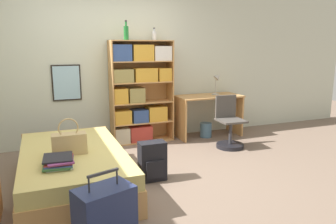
{
  "coord_description": "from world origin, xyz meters",
  "views": [
    {
      "loc": [
        -0.98,
        -3.65,
        1.6
      ],
      "look_at": [
        0.53,
        0.2,
        0.75
      ],
      "focal_mm": 35.0,
      "sensor_mm": 36.0,
      "label": 1
    }
  ],
  "objects_px": {
    "bed": "(73,169)",
    "book_stack_on_bed": "(59,161)",
    "waste_bin": "(206,130)",
    "handbag": "(69,143)",
    "suitcase": "(105,221)",
    "bottle_green": "(126,32)",
    "desk": "(208,108)",
    "bookcase": "(139,91)",
    "bottle_brown": "(154,35)",
    "backpack": "(152,161)",
    "desk_chair": "(229,131)",
    "desk_lamp": "(217,80)"
  },
  "relations": [
    {
      "from": "bed",
      "to": "desk",
      "type": "height_order",
      "value": "desk"
    },
    {
      "from": "book_stack_on_bed",
      "to": "bottle_green",
      "type": "distance_m",
      "value": 2.57
    },
    {
      "from": "desk",
      "to": "bottle_brown",
      "type": "bearing_deg",
      "value": 170.33
    },
    {
      "from": "desk",
      "to": "desk_lamp",
      "type": "distance_m",
      "value": 0.52
    },
    {
      "from": "bed",
      "to": "waste_bin",
      "type": "bearing_deg",
      "value": 28.43
    },
    {
      "from": "bookcase",
      "to": "backpack",
      "type": "distance_m",
      "value": 1.75
    },
    {
      "from": "bookcase",
      "to": "bed",
      "type": "bearing_deg",
      "value": -129.88
    },
    {
      "from": "desk_lamp",
      "to": "backpack",
      "type": "xyz_separation_m",
      "value": [
        -1.74,
        -1.53,
        -0.76
      ]
    },
    {
      "from": "book_stack_on_bed",
      "to": "bottle_green",
      "type": "height_order",
      "value": "bottle_green"
    },
    {
      "from": "bookcase",
      "to": "waste_bin",
      "type": "distance_m",
      "value": 1.38
    },
    {
      "from": "bookcase",
      "to": "desk_lamp",
      "type": "height_order",
      "value": "bookcase"
    },
    {
      "from": "bed",
      "to": "bottle_brown",
      "type": "distance_m",
      "value": 2.63
    },
    {
      "from": "bottle_green",
      "to": "desk_chair",
      "type": "distance_m",
      "value": 2.23
    },
    {
      "from": "handbag",
      "to": "desk_chair",
      "type": "height_order",
      "value": "handbag"
    },
    {
      "from": "book_stack_on_bed",
      "to": "desk_chair",
      "type": "bearing_deg",
      "value": 22.92
    },
    {
      "from": "bookcase",
      "to": "desk",
      "type": "xyz_separation_m",
      "value": [
        1.24,
        -0.11,
        -0.35
      ]
    },
    {
      "from": "bed",
      "to": "desk",
      "type": "bearing_deg",
      "value": 28.72
    },
    {
      "from": "desk_lamp",
      "to": "bed",
      "type": "bearing_deg",
      "value": -152.32
    },
    {
      "from": "bottle_green",
      "to": "desk",
      "type": "relative_size",
      "value": 0.26
    },
    {
      "from": "handbag",
      "to": "backpack",
      "type": "height_order",
      "value": "handbag"
    },
    {
      "from": "book_stack_on_bed",
      "to": "bookcase",
      "type": "distance_m",
      "value": 2.39
    },
    {
      "from": "bookcase",
      "to": "desk",
      "type": "height_order",
      "value": "bookcase"
    },
    {
      "from": "bed",
      "to": "bottle_brown",
      "type": "relative_size",
      "value": 9.79
    },
    {
      "from": "bookcase",
      "to": "bottle_brown",
      "type": "distance_m",
      "value": 0.95
    },
    {
      "from": "bookcase",
      "to": "desk_chair",
      "type": "distance_m",
      "value": 1.59
    },
    {
      "from": "bottle_green",
      "to": "backpack",
      "type": "bearing_deg",
      "value": -94.23
    },
    {
      "from": "bottle_brown",
      "to": "backpack",
      "type": "relative_size",
      "value": 0.42
    },
    {
      "from": "handbag",
      "to": "desk_lamp",
      "type": "bearing_deg",
      "value": 29.4
    },
    {
      "from": "bed",
      "to": "book_stack_on_bed",
      "type": "distance_m",
      "value": 0.56
    },
    {
      "from": "suitcase",
      "to": "desk_chair",
      "type": "xyz_separation_m",
      "value": [
        2.35,
        2.0,
        -0.01
      ]
    },
    {
      "from": "book_stack_on_bed",
      "to": "backpack",
      "type": "bearing_deg",
      "value": 16.37
    },
    {
      "from": "handbag",
      "to": "suitcase",
      "type": "relative_size",
      "value": 0.59
    },
    {
      "from": "handbag",
      "to": "bottle_brown",
      "type": "distance_m",
      "value": 2.54
    },
    {
      "from": "bed",
      "to": "suitcase",
      "type": "bearing_deg",
      "value": -85.45
    },
    {
      "from": "suitcase",
      "to": "bottle_brown",
      "type": "height_order",
      "value": "bottle_brown"
    },
    {
      "from": "waste_bin",
      "to": "handbag",
      "type": "bearing_deg",
      "value": -149.71
    },
    {
      "from": "book_stack_on_bed",
      "to": "backpack",
      "type": "distance_m",
      "value": 1.14
    },
    {
      "from": "backpack",
      "to": "desk_chair",
      "type": "bearing_deg",
      "value": 27.09
    },
    {
      "from": "handbag",
      "to": "bookcase",
      "type": "bearing_deg",
      "value": 51.58
    },
    {
      "from": "bed",
      "to": "bookcase",
      "type": "distance_m",
      "value": 2.0
    },
    {
      "from": "book_stack_on_bed",
      "to": "bottle_brown",
      "type": "height_order",
      "value": "bottle_brown"
    },
    {
      "from": "bookcase",
      "to": "desk",
      "type": "distance_m",
      "value": 1.29
    },
    {
      "from": "handbag",
      "to": "bookcase",
      "type": "distance_m",
      "value": 2.03
    },
    {
      "from": "book_stack_on_bed",
      "to": "bottle_brown",
      "type": "relative_size",
      "value": 1.94
    },
    {
      "from": "suitcase",
      "to": "backpack",
      "type": "height_order",
      "value": "suitcase"
    },
    {
      "from": "desk",
      "to": "waste_bin",
      "type": "xyz_separation_m",
      "value": [
        -0.07,
        -0.06,
        -0.38
      ]
    },
    {
      "from": "backpack",
      "to": "handbag",
      "type": "bearing_deg",
      "value": 178.57
    },
    {
      "from": "book_stack_on_bed",
      "to": "desk_lamp",
      "type": "height_order",
      "value": "desk_lamp"
    },
    {
      "from": "desk_chair",
      "to": "waste_bin",
      "type": "distance_m",
      "value": 0.66
    },
    {
      "from": "bookcase",
      "to": "waste_bin",
      "type": "bearing_deg",
      "value": -8.08
    }
  ]
}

